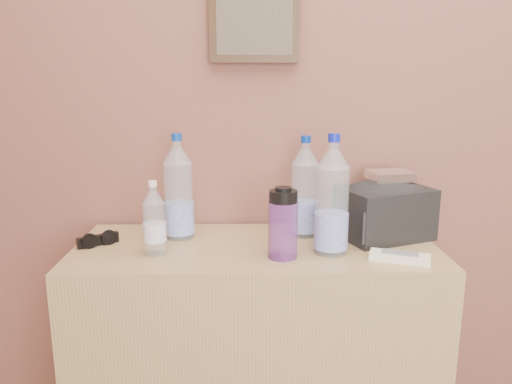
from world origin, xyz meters
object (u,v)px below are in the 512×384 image
(sunglasses, at_px, (98,240))
(foil_packet, at_px, (390,175))
(pet_large_c, at_px, (305,192))
(nalgene_bottle, at_px, (283,223))
(toiletry_bag, at_px, (385,209))
(pet_large_d, at_px, (332,202))
(pet_small, at_px, (154,222))
(pet_large_b, at_px, (179,193))
(dresser, at_px, (256,347))
(ac_remote, at_px, (400,257))

(sunglasses, height_order, foil_packet, foil_packet)
(pet_large_c, xyz_separation_m, nalgene_bottle, (-0.09, -0.21, -0.04))
(nalgene_bottle, xyz_separation_m, toiletry_bag, (0.35, 0.18, -0.01))
(pet_large_d, height_order, pet_small, pet_large_d)
(pet_small, xyz_separation_m, nalgene_bottle, (0.38, -0.03, 0.01))
(foil_packet, bearing_deg, pet_large_b, -178.68)
(dresser, relative_size, pet_large_c, 3.40)
(ac_remote, relative_size, foil_packet, 1.27)
(pet_large_b, relative_size, pet_small, 1.54)
(nalgene_bottle, distance_m, foil_packet, 0.43)
(pet_large_c, bearing_deg, sunglasses, -171.86)
(toiletry_bag, bearing_deg, dresser, 168.95)
(pet_small, distance_m, nalgene_bottle, 0.38)
(pet_large_c, height_order, ac_remote, pet_large_c)
(pet_large_d, relative_size, foil_packet, 2.69)
(pet_large_b, relative_size, toiletry_bag, 1.24)
(toiletry_bag, bearing_deg, foil_packet, 34.16)
(foil_packet, bearing_deg, dresser, -167.06)
(pet_small, xyz_separation_m, ac_remote, (0.71, -0.07, -0.09))
(toiletry_bag, bearing_deg, ac_remote, -114.07)
(ac_remote, bearing_deg, toiletry_bag, 107.99)
(dresser, xyz_separation_m, foil_packet, (0.44, 0.10, 0.56))
(pet_large_d, distance_m, toiletry_bag, 0.26)
(dresser, relative_size, toiletry_bag, 4.09)
(pet_large_c, relative_size, toiletry_bag, 1.20)
(pet_small, relative_size, toiletry_bag, 0.80)
(pet_large_c, relative_size, nalgene_bottle, 1.58)
(dresser, distance_m, toiletry_bag, 0.62)
(pet_large_b, height_order, toiletry_bag, pet_large_b)
(toiletry_bag, bearing_deg, pet_large_c, 152.61)
(pet_large_d, relative_size, sunglasses, 2.75)
(foil_packet, bearing_deg, ac_remote, -96.82)
(pet_large_b, xyz_separation_m, pet_small, (-0.05, -0.16, -0.05))
(dresser, distance_m, foil_packet, 0.72)
(pet_large_b, height_order, pet_large_c, pet_large_b)
(pet_large_b, bearing_deg, dresser, -18.96)
(nalgene_bottle, relative_size, foil_packet, 1.58)
(sunglasses, bearing_deg, ac_remote, -45.11)
(pet_large_c, distance_m, sunglasses, 0.68)
(dresser, distance_m, pet_large_d, 0.57)
(dresser, distance_m, sunglasses, 0.62)
(sunglasses, relative_size, ac_remote, 0.77)
(pet_large_d, xyz_separation_m, nalgene_bottle, (-0.15, -0.04, -0.06))
(foil_packet, bearing_deg, pet_large_c, 179.54)
(pet_large_b, height_order, ac_remote, pet_large_b)
(nalgene_bottle, bearing_deg, ac_remote, -6.45)
(pet_large_b, relative_size, nalgene_bottle, 1.63)
(sunglasses, bearing_deg, dresser, -36.44)
(pet_large_b, height_order, pet_small, pet_large_b)
(dresser, relative_size, foil_packet, 8.50)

